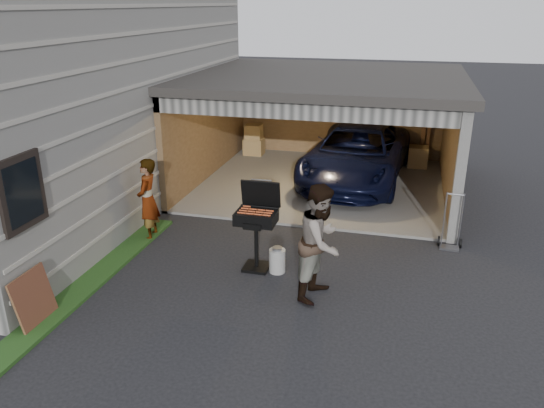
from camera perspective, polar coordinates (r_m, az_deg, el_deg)
The scene contains 11 objects.
ground at distance 8.71m, azimuth -6.86°, elevation -10.90°, with size 80.00×80.00×0.00m, color black.
house at distance 14.11m, azimuth -24.89°, elevation 11.63°, with size 7.00×11.00×5.50m, color #474744.
groundcover_strip at distance 8.99m, azimuth -23.05°, elevation -11.31°, with size 0.50×8.00×0.06m, color #193814.
garage at distance 14.06m, azimuth 5.92°, elevation 9.73°, with size 6.80×6.30×2.90m.
minivan at distance 14.33m, azimuth 9.09°, elevation 5.07°, with size 2.39×5.18×1.44m, color black.
woman at distance 10.95m, azimuth -13.21°, elevation 0.47°, with size 0.62×0.41×1.70m, color silver.
man at distance 8.55m, azimuth 5.29°, elevation -4.08°, with size 0.94×0.74×1.94m, color #461E1B.
bbq_grill at distance 9.42m, azimuth -1.66°, elevation -1.70°, with size 0.72×0.63×1.59m.
propane_tank at distance 9.57m, azimuth 0.56°, elevation -6.12°, with size 0.29×0.29×0.44m, color #B4B3AF.
plywood_panel at distance 8.79m, azimuth -24.25°, elevation -9.31°, with size 0.04×0.76×0.85m, color #50261B.
hand_truck at distance 11.07m, azimuth 18.63°, elevation -3.41°, with size 0.47×0.36×1.13m.
Camera 1 is at (2.84, -6.85, 4.57)m, focal length 35.00 mm.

